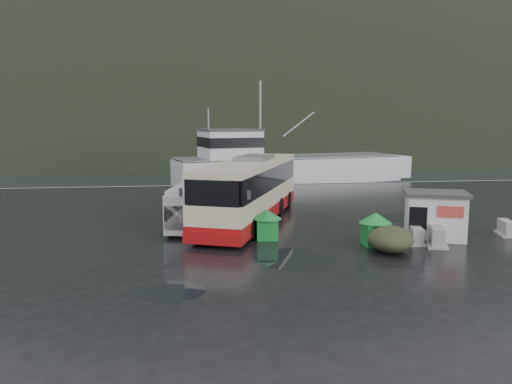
{
  "coord_description": "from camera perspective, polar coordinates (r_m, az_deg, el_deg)",
  "views": [
    {
      "loc": [
        -4.18,
        -23.42,
        5.68
      ],
      "look_at": [
        -0.68,
        3.82,
        1.7
      ],
      "focal_mm": 35.0,
      "sensor_mm": 36.0,
      "label": 1
    }
  ],
  "objects": [
    {
      "name": "quay_edge",
      "position": [
        43.98,
        -1.8,
        0.82
      ],
      "size": [
        160.0,
        0.6,
        1.5
      ],
      "primitive_type": "cube",
      "color": "#999993",
      "rests_on": "ground"
    },
    {
      "name": "jersey_barrier_b",
      "position": [
        27.83,
        26.64,
        -4.42
      ],
      "size": [
        1.1,
        1.61,
        0.73
      ],
      "primitive_type": null,
      "rotation": [
        0.0,
        0.0,
        -0.27
      ],
      "color": "#999993",
      "rests_on": "ground"
    },
    {
      "name": "harbor_water",
      "position": [
        133.6,
        -5.54,
        5.77
      ],
      "size": [
        300.0,
        180.0,
        0.02
      ],
      "primitive_type": "cube",
      "color": "black",
      "rests_on": "ground"
    },
    {
      "name": "jersey_barrier_a",
      "position": [
        24.47,
        17.69,
        -5.57
      ],
      "size": [
        1.12,
        1.71,
        0.79
      ],
      "primitive_type": null,
      "rotation": [
        0.0,
        0.0,
        -0.23
      ],
      "color": "#999993",
      "rests_on": "ground"
    },
    {
      "name": "jersey_barrier_c",
      "position": [
        24.35,
        19.89,
        -5.74
      ],
      "size": [
        1.44,
        1.96,
        0.88
      ],
      "primitive_type": null,
      "rotation": [
        0.0,
        0.0,
        -0.35
      ],
      "color": "#999993",
      "rests_on": "ground"
    },
    {
      "name": "ticket_kiosk",
      "position": [
        25.72,
        19.65,
        -5.0
      ],
      "size": [
        3.48,
        3.04,
        2.28
      ],
      "primitive_type": null,
      "rotation": [
        0.0,
        0.0,
        -0.34
      ],
      "color": "silver",
      "rests_on": "ground"
    },
    {
      "name": "coach_bus",
      "position": [
        28.24,
        -0.69,
        -3.36
      ],
      "size": [
        7.79,
        13.25,
        3.67
      ],
      "primitive_type": null,
      "rotation": [
        0.0,
        0.0,
        -0.38
      ],
      "color": "beige",
      "rests_on": "ground"
    },
    {
      "name": "white_van",
      "position": [
        26.75,
        -7.09,
        -4.08
      ],
      "size": [
        3.05,
        5.84,
        2.32
      ],
      "primitive_type": null,
      "rotation": [
        0.0,
        0.0,
        -0.21
      ],
      "color": "silver",
      "rests_on": "ground"
    },
    {
      "name": "fishing_trawler",
      "position": [
        50.99,
        3.78,
        1.83
      ],
      "size": [
        27.97,
        12.16,
        10.93
      ],
      "primitive_type": null,
      "rotation": [
        0.0,
        0.0,
        0.23
      ],
      "color": "silver",
      "rests_on": "ground"
    },
    {
      "name": "ground",
      "position": [
        24.45,
        2.74,
        -5.19
      ],
      "size": [
        160.0,
        160.0,
        0.0
      ],
      "primitive_type": "plane",
      "color": "black",
      "rests_on": "ground"
    },
    {
      "name": "dome_tent",
      "position": [
        22.74,
        15.05,
        -6.51
      ],
      "size": [
        2.69,
        3.2,
        1.08
      ],
      "primitive_type": null,
      "rotation": [
        0.0,
        0.0,
        -0.31
      ],
      "color": "#333821",
      "rests_on": "ground"
    },
    {
      "name": "waste_bin_right",
      "position": [
        23.59,
        13.41,
        -5.91
      ],
      "size": [
        1.08,
        1.08,
        1.51
      ],
      "primitive_type": null,
      "rotation": [
        0.0,
        0.0,
        0.0
      ],
      "color": "#178330",
      "rests_on": "ground"
    },
    {
      "name": "waste_bin_left",
      "position": [
        24.09,
        1.24,
        -5.39
      ],
      "size": [
        1.1,
        1.1,
        1.44
      ],
      "primitive_type": null,
      "rotation": [
        0.0,
        0.0,
        -0.07
      ],
      "color": "#178330",
      "rests_on": "ground"
    },
    {
      "name": "puddles",
      "position": [
        23.62,
        9.11,
        -5.76
      ],
      "size": [
        16.09,
        13.72,
        0.01
      ],
      "color": "black",
      "rests_on": "ground"
    },
    {
      "name": "headland",
      "position": [
        273.84,
        -4.37,
        7.03
      ],
      "size": [
        780.0,
        540.0,
        570.0
      ],
      "primitive_type": "ellipsoid",
      "color": "black",
      "rests_on": "ground"
    }
  ]
}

